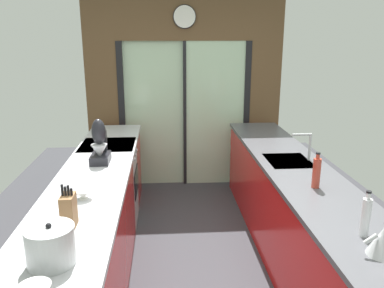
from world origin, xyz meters
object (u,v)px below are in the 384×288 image
stand_mixer (100,146)px  soap_bottle_far (316,172)px  mixing_bowl_far (83,194)px  knife_block (69,210)px  oven_range (110,184)px  stock_pot (51,245)px  soap_bottle_near (366,217)px

stand_mixer → soap_bottle_far: size_ratio=1.46×
mixing_bowl_far → knife_block: size_ratio=0.50×
oven_range → soap_bottle_far: bearing=-37.6°
stock_pot → soap_bottle_near: (1.78, 0.16, 0.02)m
knife_block → stand_mixer: stand_mixer is taller
stand_mixer → soap_bottle_near: 2.35m
oven_range → soap_bottle_far: size_ratio=3.20×
soap_bottle_near → soap_bottle_far: bearing=90.0°
soap_bottle_near → soap_bottle_far: (0.00, 0.77, -0.00)m
oven_range → soap_bottle_near: soap_bottle_near is taller
mixing_bowl_far → soap_bottle_far: soap_bottle_far is taller
mixing_bowl_far → soap_bottle_far: size_ratio=0.49×
stand_mixer → knife_block: bearing=-90.0°
stand_mixer → soap_bottle_far: (1.78, -0.76, -0.04)m
mixing_bowl_far → stock_pot: size_ratio=0.55×
oven_range → soap_bottle_near: (1.80, -2.15, 0.59)m
oven_range → mixing_bowl_far: size_ratio=6.50×
stock_pot → soap_bottle_far: soap_bottle_far is taller
oven_range → soap_bottle_far: 2.34m
oven_range → knife_block: size_ratio=3.25×
oven_range → stand_mixer: (0.02, -0.63, 0.63)m
mixing_bowl_far → stock_pot: stock_pot is taller
soap_bottle_near → oven_range: bearing=129.9°
knife_block → mixing_bowl_far: bearing=90.0°
oven_range → soap_bottle_near: bearing=-50.1°
stand_mixer → soap_bottle_far: bearing=-23.1°
knife_block → soap_bottle_near: soap_bottle_near is taller
stand_mixer → soap_bottle_near: size_ratio=1.46×
stock_pot → soap_bottle_far: size_ratio=0.89×
soap_bottle_near → knife_block: bearing=172.1°
stock_pot → soap_bottle_near: 1.79m
oven_range → stand_mixer: bearing=-88.3°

